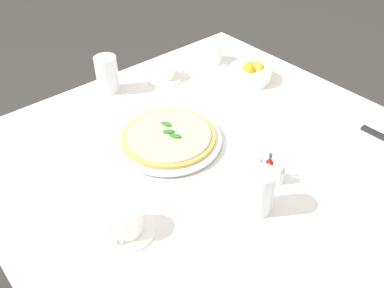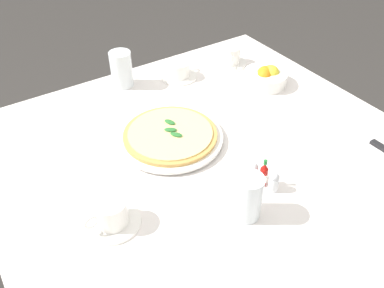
# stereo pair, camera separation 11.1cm
# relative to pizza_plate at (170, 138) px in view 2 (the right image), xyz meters

# --- Properties ---
(dining_table) EXTENTS (1.15, 1.15, 0.73)m
(dining_table) POSITION_rel_pizza_plate_xyz_m (-0.13, -0.06, -0.14)
(dining_table) COLOR white
(dining_table) RESTS_ON ground_plane
(pizza_plate) EXTENTS (0.30, 0.30, 0.02)m
(pizza_plate) POSITION_rel_pizza_plate_xyz_m (0.00, 0.00, 0.00)
(pizza_plate) COLOR white
(pizza_plate) RESTS_ON dining_table
(pizza) EXTENTS (0.27, 0.27, 0.02)m
(pizza) POSITION_rel_pizza_plate_xyz_m (0.00, -0.00, 0.01)
(pizza) COLOR tan
(pizza) RESTS_ON pizza_plate
(coffee_cup_far_right) EXTENTS (0.13, 0.13, 0.06)m
(coffee_cup_far_right) POSITION_rel_pizza_plate_xyz_m (0.30, -0.21, 0.01)
(coffee_cup_far_right) COLOR white
(coffee_cup_far_right) RESTS_ON dining_table
(coffee_cup_right_edge) EXTENTS (0.13, 0.13, 0.07)m
(coffee_cup_right_edge) POSITION_rel_pizza_plate_xyz_m (0.27, -0.42, 0.02)
(coffee_cup_right_edge) COLOR white
(coffee_cup_right_edge) RESTS_ON dining_table
(coffee_cup_near_right) EXTENTS (0.13, 0.13, 0.07)m
(coffee_cup_near_right) POSITION_rel_pizza_plate_xyz_m (-0.19, 0.27, 0.02)
(coffee_cup_near_right) COLOR white
(coffee_cup_near_right) RESTS_ON dining_table
(water_glass_left_edge) EXTENTS (0.07, 0.07, 0.12)m
(water_glass_left_edge) POSITION_rel_pizza_plate_xyz_m (0.36, -0.02, 0.04)
(water_glass_left_edge) COLOR white
(water_glass_left_edge) RESTS_ON dining_table
(water_glass_far_left) EXTENTS (0.07, 0.07, 0.12)m
(water_glass_far_left) POSITION_rel_pizza_plate_xyz_m (-0.33, -0.01, 0.04)
(water_glass_far_left) COLOR white
(water_glass_far_left) RESTS_ON dining_table
(napkin_folded) EXTENTS (0.22, 0.13, 0.02)m
(napkin_folded) POSITION_rel_pizza_plate_xyz_m (-0.33, -0.45, -0.00)
(napkin_folded) COLOR white
(napkin_folded) RESTS_ON dining_table
(dinner_knife) EXTENTS (0.20, 0.02, 0.01)m
(dinner_knife) POSITION_rel_pizza_plate_xyz_m (-0.32, -0.45, 0.01)
(dinner_knife) COLOR silver
(dinner_knife) RESTS_ON napkin_folded
(citrus_bowl) EXTENTS (0.15, 0.15, 0.07)m
(citrus_bowl) POSITION_rel_pizza_plate_xyz_m (0.09, -0.44, 0.02)
(citrus_bowl) COLOR white
(citrus_bowl) RESTS_ON dining_table
(hot_sauce_bottle) EXTENTS (0.02, 0.02, 0.08)m
(hot_sauce_bottle) POSITION_rel_pizza_plate_xyz_m (-0.28, -0.10, 0.02)
(hot_sauce_bottle) COLOR #B7140F
(hot_sauce_bottle) RESTS_ON dining_table
(salt_shaker) EXTENTS (0.03, 0.03, 0.06)m
(salt_shaker) POSITION_rel_pizza_plate_xyz_m (-0.25, -0.09, 0.01)
(salt_shaker) COLOR white
(salt_shaker) RESTS_ON dining_table
(pepper_shaker) EXTENTS (0.03, 0.03, 0.06)m
(pepper_shaker) POSITION_rel_pizza_plate_xyz_m (-0.31, -0.11, 0.01)
(pepper_shaker) COLOR white
(pepper_shaker) RESTS_ON dining_table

